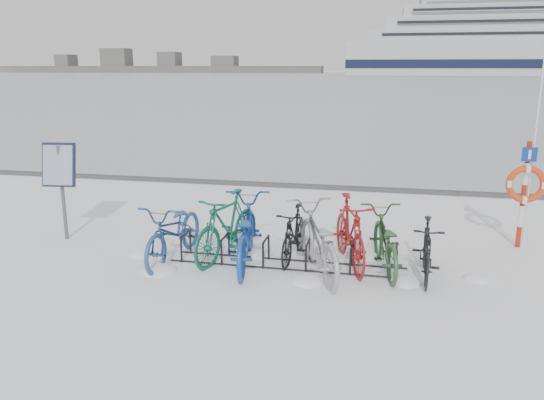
% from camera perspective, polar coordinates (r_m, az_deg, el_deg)
% --- Properties ---
extents(ground, '(900.00, 900.00, 0.00)m').
position_cam_1_polar(ground, '(9.06, 1.58, -7.04)').
color(ground, white).
rests_on(ground, ground).
extents(ice_sheet, '(400.00, 298.00, 0.02)m').
position_cam_1_polar(ice_sheet, '(163.35, 11.73, 12.75)').
color(ice_sheet, '#A9B8BF').
rests_on(ice_sheet, ground).
extents(quay_edge, '(400.00, 0.25, 0.10)m').
position_cam_1_polar(quay_edge, '(14.65, 5.77, 1.38)').
color(quay_edge, '#3F3F42').
rests_on(quay_edge, ground).
extents(bike_rack, '(4.00, 0.48, 0.46)m').
position_cam_1_polar(bike_rack, '(8.99, 1.59, -5.96)').
color(bike_rack, black).
rests_on(bike_rack, ground).
extents(info_board, '(0.66, 0.32, 1.89)m').
position_cam_1_polar(info_board, '(10.80, -21.89, 2.94)').
color(info_board, '#595B5E').
rests_on(info_board, ground).
extents(lifebuoy_station, '(0.69, 0.21, 3.61)m').
position_cam_1_polar(lifebuoy_station, '(10.60, 25.65, 1.54)').
color(lifebuoy_station, '#AC1C0D').
rests_on(lifebuoy_station, ground).
extents(shoreline, '(180.00, 12.00, 9.50)m').
position_cam_1_polar(shoreline, '(295.38, -13.13, 13.73)').
color(shoreline, '#494949').
rests_on(shoreline, ground).
extents(bike_0, '(0.84, 2.12, 1.10)m').
position_cam_1_polar(bike_0, '(9.32, -10.44, -3.08)').
color(bike_0, '#264B86').
rests_on(bike_0, ground).
extents(bike_1, '(1.09, 2.08, 1.20)m').
position_cam_1_polar(bike_1, '(9.29, -4.83, -2.62)').
color(bike_1, '#115C48').
rests_on(bike_1, ground).
extents(bike_2, '(1.14, 2.35, 1.18)m').
position_cam_1_polar(bike_2, '(8.97, -2.94, -3.26)').
color(bike_2, '#19459C').
rests_on(bike_2, ground).
extents(bike_3, '(0.58, 1.63, 0.96)m').
position_cam_1_polar(bike_3, '(9.23, 2.39, -3.48)').
color(bike_3, black).
rests_on(bike_3, ground).
extents(bike_4, '(1.55, 2.32, 1.15)m').
position_cam_1_polar(bike_4, '(8.61, 4.90, -4.16)').
color(bike_4, '#979A9D').
rests_on(bike_4, ground).
extents(bike_5, '(1.13, 2.08, 1.20)m').
position_cam_1_polar(bike_5, '(9.01, 8.40, -3.25)').
color(bike_5, maroon).
rests_on(bike_5, ground).
extents(bike_6, '(1.03, 2.06, 1.03)m').
position_cam_1_polar(bike_6, '(8.96, 12.01, -4.10)').
color(bike_6, '#2B542E').
rests_on(bike_6, ground).
extents(bike_7, '(0.52, 1.62, 0.96)m').
position_cam_1_polar(bike_7, '(8.78, 16.30, -4.97)').
color(bike_7, black).
rests_on(bike_7, ground).
extents(snow_drifts, '(6.13, 2.01, 0.21)m').
position_cam_1_polar(snow_drifts, '(8.94, 1.48, -7.31)').
color(snow_drifts, white).
rests_on(snow_drifts, ground).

